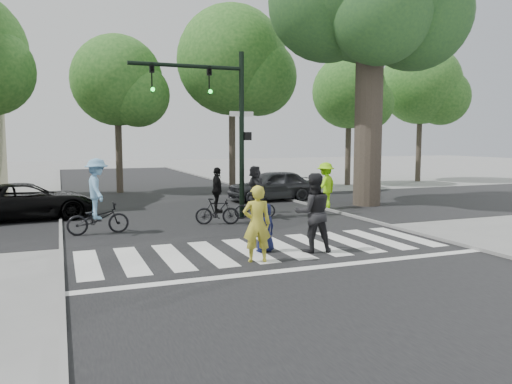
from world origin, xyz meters
The scene contains 21 objects.
ground centered at (0.00, 0.00, 0.00)m, with size 120.00×120.00×0.00m, color gray.
road_stem centered at (0.00, 5.00, 0.01)m, with size 10.00×70.00×0.01m, color black.
road_cross centered at (0.00, 8.00, 0.01)m, with size 70.00×10.00×0.01m, color black.
curb_left centered at (-5.05, 5.00, 0.05)m, with size 0.10×70.00×0.10m, color gray.
curb_right centered at (5.05, 5.00, 0.05)m, with size 0.10×70.00×0.10m, color gray.
crosswalk centered at (0.00, 0.66, 0.01)m, with size 10.00×3.85×0.01m.
traffic_signal centered at (0.35, 6.20, 3.90)m, with size 4.45×0.29×6.00m.
bg_tree_2 centered at (-1.76, 16.62, 5.78)m, with size 5.04×4.80×8.40m.
bg_tree_3 centered at (4.31, 15.27, 6.94)m, with size 6.30×6.00×10.20m.
bg_tree_4 centered at (12.23, 16.12, 5.64)m, with size 4.83×4.60×8.15m.
bg_tree_5 centered at (18.27, 16.69, 6.36)m, with size 5.67×5.40×9.30m.
pedestrian_woman centered at (-0.74, -0.21, 0.91)m, with size 0.67×0.44×1.83m, color gold.
pedestrian_child centered at (-0.17, 0.68, 0.64)m, with size 0.62×0.40×1.27m, color #0F143A.
pedestrian_adult centered at (0.99, 0.25, 1.02)m, with size 0.99×0.77×2.04m, color black.
cyclist_left centered at (-3.97, 4.79, 1.01)m, with size 1.86×1.23×2.32m.
cyclist_mid centered at (-0.08, 5.12, 0.80)m, with size 1.55×0.98×1.95m.
cyclist_right centered at (1.60, 5.89, 0.86)m, with size 1.59×1.47×1.94m.
car_suv centered at (-6.10, 8.64, 0.67)m, with size 2.21×4.79×1.33m, color black.
car_grey centered at (4.30, 10.55, 0.72)m, with size 1.71×4.26×1.45m, color #323338.
bystander_hivis centered at (5.29, 7.24, 0.97)m, with size 1.25×0.72×1.93m, color #9EFF13.
bystander_dark centered at (2.12, 7.09, 0.87)m, with size 0.63×0.42×1.74m, color black.
Camera 1 is at (-5.00, -10.95, 2.89)m, focal length 35.00 mm.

